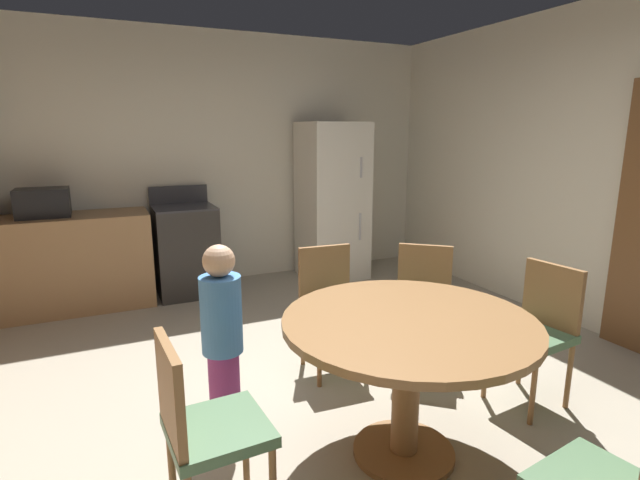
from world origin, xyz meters
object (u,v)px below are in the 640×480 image
at_px(microwave, 43,203).
at_px(chair_west, 202,423).
at_px(chair_north, 330,301).
at_px(oven_range, 186,250).
at_px(dining_table, 408,347).
at_px(refrigerator, 332,201).
at_px(chair_northeast, 422,299).
at_px(chair_east, 538,325).
at_px(person_child, 222,337).

bearing_deg(microwave, chair_west, -76.66).
height_order(chair_north, chair_west, same).
distance_m(oven_range, dining_table, 3.19).
bearing_deg(refrigerator, oven_range, 178.14).
distance_m(microwave, chair_west, 3.32).
xyz_separation_m(chair_northeast, chair_west, (-1.72, -0.85, 0.00)).
xyz_separation_m(chair_north, chair_northeast, (0.60, -0.25, 0.00)).
bearing_deg(chair_east, chair_west, -1.46).
xyz_separation_m(oven_range, refrigerator, (1.65, -0.05, 0.41)).
bearing_deg(oven_range, dining_table, -79.79).
distance_m(oven_range, microwave, 1.36).
bearing_deg(oven_range, chair_north, -73.09).
bearing_deg(oven_range, chair_west, -98.47).
bearing_deg(chair_northeast, chair_west, -23.15).
distance_m(microwave, dining_table, 3.64).
bearing_deg(microwave, chair_east, -46.84).
height_order(dining_table, chair_west, chair_west).
distance_m(chair_northeast, chair_west, 1.92).
relative_size(dining_table, chair_northeast, 1.45).
relative_size(dining_table, chair_east, 1.45).
height_order(chair_east, chair_northeast, same).
bearing_deg(dining_table, chair_east, 6.10).
height_order(dining_table, person_child, person_child).
height_order(refrigerator, chair_west, refrigerator).
bearing_deg(person_child, refrigerator, 88.18).
height_order(dining_table, chair_east, chair_east).
height_order(dining_table, chair_north, chair_north).
bearing_deg(chair_east, chair_northeast, -68.31).
bearing_deg(dining_table, oven_range, 100.21).
bearing_deg(chair_west, chair_northeast, 23.15).
bearing_deg(chair_west, oven_range, 78.34).
bearing_deg(chair_northeast, refrigerator, -149.62).
bearing_deg(chair_north, person_child, -57.38).
bearing_deg(dining_table, refrigerator, 70.58).
bearing_deg(chair_northeast, oven_range, -111.57).
bearing_deg(chair_northeast, microwave, -92.89).
relative_size(microwave, chair_north, 0.51).
distance_m(chair_east, chair_west, 2.08).
relative_size(chair_west, person_child, 0.80).
xyz_separation_m(microwave, person_child, (1.00, -2.57, -0.45)).
xyz_separation_m(microwave, chair_east, (2.83, -3.02, -0.53)).
relative_size(chair_northeast, person_child, 0.80).
height_order(refrigerator, chair_northeast, refrigerator).
bearing_deg(chair_east, dining_table, 0.00).
relative_size(chair_north, chair_west, 1.00).
relative_size(dining_table, chair_north, 1.45).
relative_size(oven_range, dining_table, 0.87).
bearing_deg(oven_range, chair_northeast, -62.08).
relative_size(refrigerator, person_child, 1.61).
xyz_separation_m(oven_range, chair_north, (0.64, -2.10, 0.03)).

